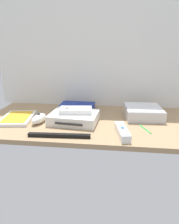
{
  "coord_description": "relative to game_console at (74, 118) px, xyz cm",
  "views": [
    {
      "loc": [
        10.15,
        -87.31,
        33.46
      ],
      "look_at": [
        0.0,
        0.0,
        4.0
      ],
      "focal_mm": 32.13,
      "sensor_mm": 36.0,
      "label": 1
    }
  ],
  "objects": [
    {
      "name": "stylus_pen",
      "position": [
        31.03,
        -4.78,
        -1.85
      ],
      "size": [
        3.86,
        8.66,
        0.7
      ],
      "primitive_type": "cylinder",
      "rotation": [
        0.0,
        1.57,
        1.93
      ],
      "color": "green",
      "rests_on": "ground_plane"
    },
    {
      "name": "mini_computer",
      "position": [
        32.05,
        10.09,
        0.44
      ],
      "size": [
        18.1,
        18.1,
        5.3
      ],
      "rotation": [
        0.0,
        0.0,
        0.07
      ],
      "color": "silver",
      "rests_on": "ground_plane"
    },
    {
      "name": "ground_plane",
      "position": [
        6.66,
        3.3,
        -3.2
      ],
      "size": [
        100.0,
        48.0,
        2.0
      ],
      "primitive_type": "cube",
      "color": "#9E7F5B",
      "rests_on": "ground"
    },
    {
      "name": "remote_nunchuk",
      "position": [
        -15.55,
        -2.75,
        -0.16
      ],
      "size": [
        6.24,
        10.66,
        5.1
      ],
      "rotation": [
        0.0,
        0.0,
        -0.19
      ],
      "color": "white",
      "rests_on": "ground_plane"
    },
    {
      "name": "remote_classic_pad",
      "position": [
        0.62,
        0.89,
        3.21
      ],
      "size": [
        15.2,
        9.56,
        2.4
      ],
      "rotation": [
        0.0,
        0.0,
        0.11
      ],
      "color": "white",
      "rests_on": "game_console"
    },
    {
      "name": "remote_wand",
      "position": [
        21.23,
        -11.68,
        -0.69
      ],
      "size": [
        5.96,
        15.19,
        3.4
      ],
      "rotation": [
        0.0,
        0.0,
        0.16
      ],
      "color": "white",
      "rests_on": "ground_plane"
    },
    {
      "name": "game_case",
      "position": [
        -27.19,
        0.14,
        -1.44
      ],
      "size": [
        15.95,
        20.6,
        1.56
      ],
      "rotation": [
        0.0,
        0.0,
        0.13
      ],
      "color": "white",
      "rests_on": "ground_plane"
    },
    {
      "name": "back_wall",
      "position": [
        6.66,
        27.9,
        29.8
      ],
      "size": [
        110.0,
        1.2,
        64.0
      ],
      "primitive_type": "cube",
      "color": "white",
      "rests_on": "ground"
    },
    {
      "name": "sensor_bar",
      "position": [
        -2.76,
        -16.26,
        -1.5
      ],
      "size": [
        24.06,
        2.96,
        1.4
      ],
      "primitive_type": "cube",
      "rotation": [
        0.0,
        0.0,
        0.05
      ],
      "color": "black",
      "rests_on": "ground_plane"
    },
    {
      "name": "network_router",
      "position": [
        -1.68,
        17.43,
        -0.5
      ],
      "size": [
        18.4,
        12.84,
        3.4
      ],
      "rotation": [
        0.0,
        0.0,
        -0.03
      ],
      "color": "navy",
      "rests_on": "ground_plane"
    },
    {
      "name": "game_console",
      "position": [
        0.0,
        0.0,
        0.0
      ],
      "size": [
        22.47,
        18.04,
        4.4
      ],
      "rotation": [
        0.0,
        0.0,
        -0.1
      ],
      "color": "white",
      "rests_on": "ground_plane"
    }
  ]
}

